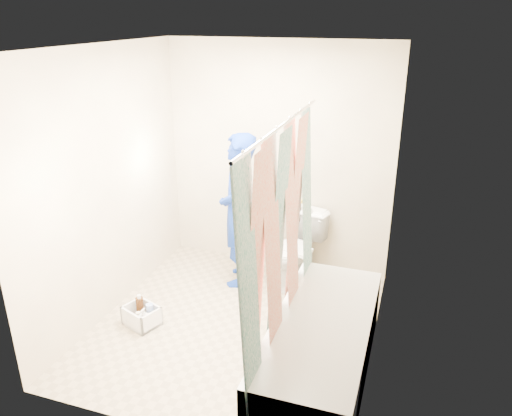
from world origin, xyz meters
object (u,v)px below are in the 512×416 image
(bathtub, at_px, (321,347))
(toilet, at_px, (295,249))
(plumber, at_px, (238,210))
(cleaning_caddy, at_px, (142,317))

(bathtub, height_order, toilet, toilet)
(bathtub, xyz_separation_m, plumber, (-1.10, 1.19, 0.52))
(toilet, distance_m, plumber, 0.72)
(cleaning_caddy, bearing_deg, plumber, 83.58)
(toilet, xyz_separation_m, cleaning_caddy, (-1.10, -1.21, -0.28))
(toilet, height_order, cleaning_caddy, toilet)
(plumber, height_order, cleaning_caddy, plumber)
(bathtub, xyz_separation_m, cleaning_caddy, (-1.65, 0.16, -0.18))
(toilet, relative_size, cleaning_caddy, 1.99)
(bathtub, bearing_deg, cleaning_caddy, 174.60)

